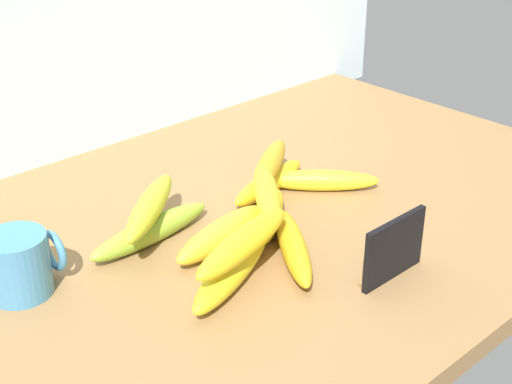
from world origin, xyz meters
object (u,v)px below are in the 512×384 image
at_px(chalkboard_sign, 393,251).
at_px(banana_8, 270,163).
at_px(banana_0, 233,269).
at_px(banana_1, 151,231).
at_px(banana_7, 243,243).
at_px(banana_3, 269,182).
at_px(banana_4, 293,247).
at_px(coffee_mug, 20,264).
at_px(banana_9, 150,207).
at_px(banana_10, 267,194).
at_px(banana_5, 270,215).
at_px(banana_6, 322,181).
at_px(banana_2, 222,234).

distance_m(chalkboard_sign, banana_8, 0.28).
xyz_separation_m(chalkboard_sign, banana_0, (-0.16, 0.13, -0.02)).
relative_size(banana_1, banana_7, 1.06).
bearing_deg(banana_0, banana_3, 35.93).
distance_m(banana_4, banana_7, 0.10).
distance_m(coffee_mug, banana_8, 0.41).
relative_size(banana_7, banana_9, 0.99).
relative_size(coffee_mug, banana_1, 0.46).
height_order(chalkboard_sign, banana_10, chalkboard_sign).
xyz_separation_m(banana_0, banana_8, (0.21, 0.15, 0.03)).
bearing_deg(banana_4, banana_8, 55.51).
relative_size(banana_5, banana_8, 0.92).
bearing_deg(banana_10, banana_7, -145.01).
relative_size(chalkboard_sign, banana_8, 0.64).
bearing_deg(banana_5, chalkboard_sign, -83.25).
xyz_separation_m(banana_7, banana_9, (-0.02, 0.16, -0.01)).
distance_m(banana_6, banana_9, 0.29).
xyz_separation_m(banana_2, banana_4, (0.05, -0.09, -0.00)).
bearing_deg(banana_1, banana_7, -80.33).
bearing_deg(banana_2, banana_10, -1.66).
relative_size(banana_3, banana_8, 1.04).
height_order(banana_2, banana_4, banana_2).
distance_m(banana_5, banana_9, 0.17).
xyz_separation_m(coffee_mug, banana_9, (0.19, -0.01, 0.01)).
xyz_separation_m(banana_1, banana_9, (0.00, 0.00, 0.04)).
xyz_separation_m(banana_2, banana_7, (-0.04, -0.09, 0.04)).
distance_m(banana_0, banana_6, 0.29).
bearing_deg(banana_2, coffee_mug, 161.36).
bearing_deg(coffee_mug, banana_10, -14.61).
bearing_deg(banana_8, banana_3, 68.77).
relative_size(banana_4, banana_5, 1.21).
xyz_separation_m(banana_0, banana_3, (0.21, 0.15, -0.00)).
relative_size(banana_9, banana_10, 0.98).
xyz_separation_m(banana_1, banana_7, (0.03, -0.16, 0.04)).
bearing_deg(banana_1, banana_10, -27.70).
bearing_deg(chalkboard_sign, coffee_mug, 141.34).
xyz_separation_m(chalkboard_sign, banana_10, (-0.03, 0.20, 0.01)).
bearing_deg(banana_6, banana_8, 143.31).
height_order(banana_4, banana_10, banana_10).
relative_size(banana_3, banana_4, 0.93).
distance_m(chalkboard_sign, banana_1, 0.33).
distance_m(banana_0, banana_10, 0.15).
bearing_deg(banana_10, chalkboard_sign, -82.06).
distance_m(banana_0, banana_1, 0.15).
height_order(chalkboard_sign, coffee_mug, chalkboard_sign).
relative_size(banana_0, banana_4, 1.07).
bearing_deg(banana_9, banana_2, -51.61).
height_order(banana_9, banana_10, banana_9).
distance_m(chalkboard_sign, banana_9, 0.33).
relative_size(banana_1, banana_4, 1.06).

